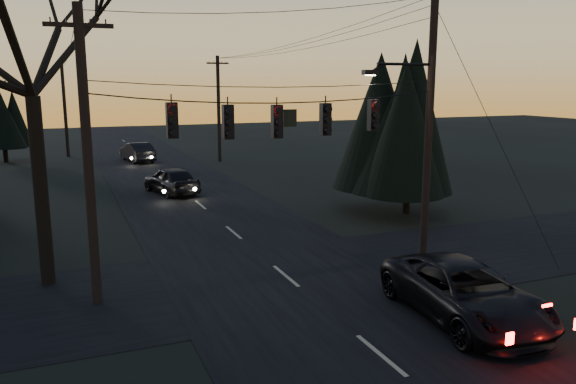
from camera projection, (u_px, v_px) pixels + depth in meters
name	position (u px, v px, depth m)	size (l,w,h in m)	color
main_road	(210.00, 213.00, 27.87)	(8.00, 120.00, 0.02)	black
cross_road	(286.00, 276.00, 18.79)	(60.00, 7.00, 0.02)	black
utility_pole_right	(423.00, 257.00, 20.85)	(5.00, 0.30, 10.00)	black
utility_pole_left	(98.00, 303.00, 16.56)	(1.80, 0.30, 8.50)	black
utility_pole_far_r	(220.00, 161.00, 46.27)	(1.80, 0.30, 8.50)	black
utility_pole_far_l	(68.00, 157.00, 49.24)	(0.30, 0.30, 8.00)	black
span_signal_assembly	(279.00, 119.00, 17.70)	(11.50, 0.44, 1.59)	black
bare_tree_left	(26.00, 14.00, 16.53)	(10.13, 10.13, 11.98)	black
evergreen_right	(409.00, 127.00, 27.06)	(4.70, 4.70, 7.36)	black
evergreen_dist	(2.00, 120.00, 45.14)	(3.40, 3.40, 5.68)	black
suv_near	(465.00, 293.00, 15.25)	(2.57, 5.57, 1.55)	black
sedan_oncoming_a	(171.00, 180.00, 32.64)	(1.86, 4.63, 1.58)	black
sedan_oncoming_b	(137.00, 152.00, 45.92)	(1.66, 4.76, 1.57)	black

